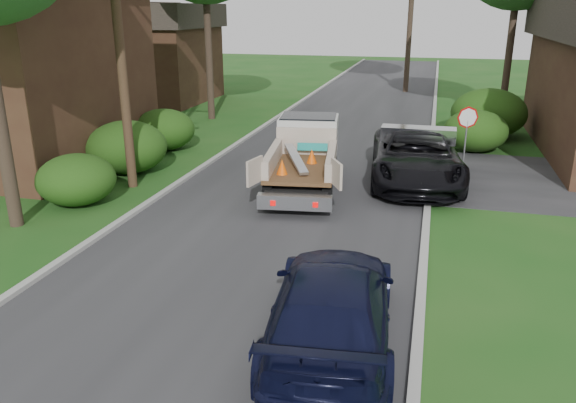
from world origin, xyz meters
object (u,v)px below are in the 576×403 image
(flatbed_truck, at_px, (306,150))
(navy_suv, at_px, (332,306))
(stop_sign, at_px, (467,127))
(utility_pole, at_px, (118,24))
(house_left_far, at_px, (150,52))
(black_pickup, at_px, (416,156))

(flatbed_truck, bearing_deg, navy_suv, -82.25)
(flatbed_truck, bearing_deg, stop_sign, 14.88)
(utility_pole, bearing_deg, flatbed_truck, 18.64)
(house_left_far, xyz_separation_m, black_pickup, (17.10, -14.05, -2.17))
(navy_suv, bearing_deg, stop_sign, -108.52)
(flatbed_truck, bearing_deg, utility_pole, -169.14)
(stop_sign, height_order, flatbed_truck, stop_sign)
(stop_sign, relative_size, flatbed_truck, 0.42)
(house_left_far, distance_m, black_pickup, 22.24)
(house_left_far, relative_size, navy_suv, 1.45)
(house_left_far, height_order, black_pickup, house_left_far)
(utility_pole, relative_size, flatbed_truck, 1.71)
(flatbed_truck, xyz_separation_m, navy_suv, (2.59, -9.33, -0.40))
(black_pickup, bearing_deg, house_left_far, 135.31)
(flatbed_truck, xyz_separation_m, black_pickup, (3.59, 1.11, -0.27))
(utility_pole, relative_size, house_left_far, 1.32)
(flatbed_truck, height_order, black_pickup, flatbed_truck)
(flatbed_truck, height_order, navy_suv, flatbed_truck)
(house_left_far, bearing_deg, stop_sign, -34.81)
(utility_pole, height_order, flatbed_truck, utility_pole)
(utility_pole, xyz_separation_m, house_left_far, (-8.02, 17.02, -2.12))
(stop_sign, xyz_separation_m, utility_pole, (-10.68, -4.02, 3.40))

